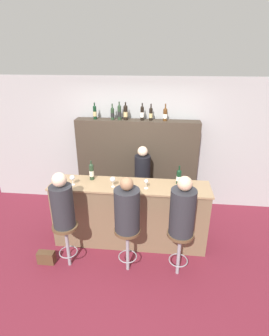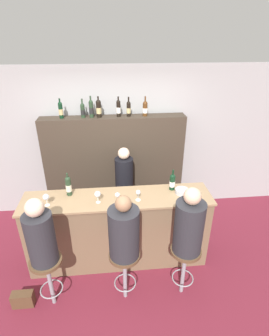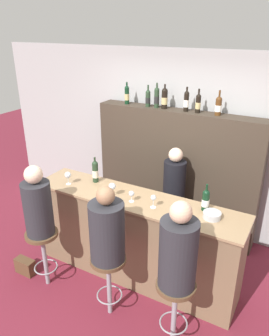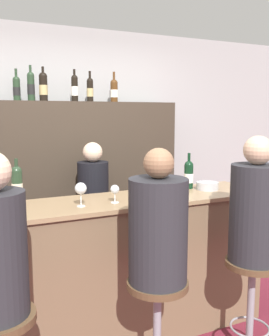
% 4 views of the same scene
% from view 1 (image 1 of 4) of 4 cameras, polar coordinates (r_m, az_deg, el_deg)
% --- Properties ---
extents(ground_plane, '(16.00, 16.00, 0.00)m').
position_cam_1_polar(ground_plane, '(4.50, -1.39, -17.63)').
color(ground_plane, maroon).
extents(wall_back, '(6.40, 0.05, 2.60)m').
position_cam_1_polar(wall_back, '(5.32, 0.78, 5.36)').
color(wall_back, '#9E9E9E').
rests_on(wall_back, ground_plane).
extents(bar_counter, '(2.51, 0.56, 1.09)m').
position_cam_1_polar(bar_counter, '(4.37, -1.03, -10.03)').
color(bar_counter, brown).
rests_on(bar_counter, ground_plane).
extents(back_bar_cabinet, '(2.35, 0.28, 1.83)m').
position_cam_1_polar(back_bar_cabinet, '(5.25, 0.53, 0.61)').
color(back_bar_cabinet, '#382D23').
rests_on(back_bar_cabinet, ground_plane).
extents(wine_bottle_counter_0, '(0.07, 0.07, 0.32)m').
position_cam_1_polar(wine_bottle_counter_0, '(4.27, -9.34, -0.75)').
color(wine_bottle_counter_0, '#233823').
rests_on(wine_bottle_counter_0, bar_counter).
extents(wine_bottle_counter_1, '(0.08, 0.08, 0.30)m').
position_cam_1_polar(wine_bottle_counter_1, '(4.15, 9.62, -1.83)').
color(wine_bottle_counter_1, black).
rests_on(wine_bottle_counter_1, bar_counter).
extents(wine_bottle_backbar_0, '(0.07, 0.07, 0.31)m').
position_cam_1_polar(wine_bottle_backbar_0, '(5.07, -8.63, 11.93)').
color(wine_bottle_backbar_0, black).
rests_on(wine_bottle_backbar_0, back_bar_cabinet).
extents(wine_bottle_backbar_1, '(0.07, 0.07, 0.29)m').
position_cam_1_polar(wine_bottle_backbar_1, '(5.00, -4.83, 11.79)').
color(wine_bottle_backbar_1, '#233823').
rests_on(wine_bottle_backbar_1, back_bar_cabinet).
extents(wine_bottle_backbar_2, '(0.07, 0.07, 0.33)m').
position_cam_1_polar(wine_bottle_backbar_2, '(4.97, -3.31, 12.03)').
color(wine_bottle_backbar_2, '#233823').
rests_on(wine_bottle_backbar_2, back_bar_cabinet).
extents(wine_bottle_backbar_3, '(0.08, 0.08, 0.33)m').
position_cam_1_polar(wine_bottle_backbar_3, '(4.96, -1.96, 12.01)').
color(wine_bottle_backbar_3, black).
rests_on(wine_bottle_backbar_3, back_bar_cabinet).
extents(wine_bottle_backbar_4, '(0.07, 0.07, 0.31)m').
position_cam_1_polar(wine_bottle_backbar_4, '(4.93, 1.68, 11.88)').
color(wine_bottle_backbar_4, black).
rests_on(wine_bottle_backbar_4, back_bar_cabinet).
extents(wine_bottle_backbar_5, '(0.07, 0.07, 0.30)m').
position_cam_1_polar(wine_bottle_backbar_5, '(4.92, 3.58, 11.70)').
color(wine_bottle_backbar_5, black).
rests_on(wine_bottle_backbar_5, back_bar_cabinet).
extents(wine_bottle_backbar_6, '(0.08, 0.08, 0.31)m').
position_cam_1_polar(wine_bottle_backbar_6, '(4.92, 6.69, 11.54)').
color(wine_bottle_backbar_6, '#4C2D14').
rests_on(wine_bottle_backbar_6, back_bar_cabinet).
extents(wine_glass_0, '(0.08, 0.08, 0.16)m').
position_cam_1_polar(wine_glass_0, '(4.17, -13.40, -2.10)').
color(wine_glass_0, silver).
rests_on(wine_glass_0, bar_counter).
extents(wine_glass_1, '(0.08, 0.08, 0.17)m').
position_cam_1_polar(wine_glass_1, '(4.01, -4.78, -2.53)').
color(wine_glass_1, silver).
rests_on(wine_glass_1, bar_counter).
extents(wine_glass_2, '(0.06, 0.06, 0.13)m').
position_cam_1_polar(wine_glass_2, '(3.98, -1.31, -3.08)').
color(wine_glass_2, silver).
rests_on(wine_glass_2, bar_counter).
extents(wine_glass_3, '(0.06, 0.06, 0.15)m').
position_cam_1_polar(wine_glass_3, '(3.95, 2.58, -3.02)').
color(wine_glass_3, silver).
rests_on(wine_glass_3, bar_counter).
extents(metal_bowl, '(0.18, 0.18, 0.06)m').
position_cam_1_polar(metal_bowl, '(4.10, 11.17, -3.69)').
color(metal_bowl, '#B7B7BC').
rests_on(metal_bowl, bar_counter).
extents(bar_stool_left, '(0.37, 0.37, 0.73)m').
position_cam_1_polar(bar_stool_left, '(4.04, -14.65, -13.78)').
color(bar_stool_left, gray).
rests_on(bar_stool_left, ground_plane).
extents(guest_seated_left, '(0.31, 0.31, 0.82)m').
position_cam_1_polar(guest_seated_left, '(3.75, -15.46, -7.46)').
color(guest_seated_left, '#28282D').
rests_on(guest_seated_left, bar_stool_left).
extents(bar_stool_middle, '(0.37, 0.37, 0.73)m').
position_cam_1_polar(bar_stool_middle, '(3.84, -1.54, -15.08)').
color(bar_stool_middle, gray).
rests_on(bar_stool_middle, ground_plane).
extents(guest_seated_middle, '(0.35, 0.35, 0.80)m').
position_cam_1_polar(guest_seated_middle, '(3.55, -1.63, -8.79)').
color(guest_seated_middle, '#28282D').
rests_on(guest_seated_middle, bar_stool_middle).
extents(bar_stool_right, '(0.37, 0.37, 0.73)m').
position_cam_1_polar(bar_stool_right, '(3.83, 9.82, -15.60)').
color(bar_stool_right, gray).
rests_on(bar_stool_right, ground_plane).
extents(guest_seated_right, '(0.34, 0.34, 0.85)m').
position_cam_1_polar(guest_seated_right, '(3.53, 10.41, -8.95)').
color(guest_seated_right, '#28282D').
rests_on(guest_seated_right, bar_stool_right).
extents(bartender, '(0.29, 0.29, 1.45)m').
position_cam_1_polar(bartender, '(4.99, 1.69, -3.76)').
color(bartender, black).
rests_on(bartender, ground_plane).
extents(handbag, '(0.26, 0.12, 0.20)m').
position_cam_1_polar(handbag, '(4.46, -18.65, -17.96)').
color(handbag, '#513823').
rests_on(handbag, ground_plane).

